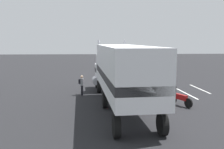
% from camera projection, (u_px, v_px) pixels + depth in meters
% --- Properties ---
extents(ground_plane, '(120.00, 120.00, 0.00)m').
position_uv_depth(ground_plane, '(111.00, 89.00, 23.35)').
color(ground_plane, '#232326').
extents(lane_stripe_near, '(4.40, 0.55, 0.01)m').
position_uv_depth(lane_stripe_near, '(148.00, 88.00, 23.81)').
color(lane_stripe_near, silver).
rests_on(lane_stripe_near, ground_plane).
extents(lane_stripe_mid, '(4.40, 0.41, 0.01)m').
position_uv_depth(lane_stripe_mid, '(186.00, 93.00, 21.28)').
color(lane_stripe_mid, silver).
rests_on(lane_stripe_mid, ground_plane).
extents(lane_stripe_far, '(4.40, 0.27, 0.01)m').
position_uv_depth(lane_stripe_far, '(199.00, 89.00, 23.33)').
color(lane_stripe_far, silver).
rests_on(lane_stripe_far, ground_plane).
extents(semi_truck, '(14.30, 3.76, 4.50)m').
position_uv_depth(semi_truck, '(121.00, 70.00, 16.71)').
color(semi_truck, white).
rests_on(semi_truck, ground_plane).
extents(person_bystander, '(0.34, 0.46, 1.63)m').
position_uv_depth(person_bystander, '(82.00, 84.00, 20.61)').
color(person_bystander, black).
rests_on(person_bystander, ground_plane).
extents(motorcycle, '(1.93, 1.03, 1.12)m').
position_uv_depth(motorcycle, '(180.00, 99.00, 17.31)').
color(motorcycle, black).
rests_on(motorcycle, ground_plane).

